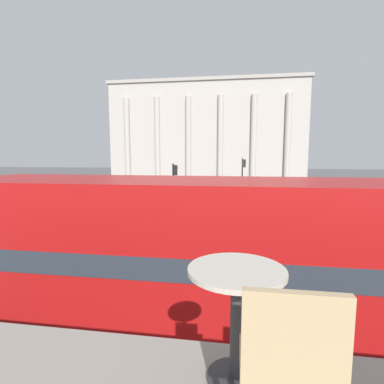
% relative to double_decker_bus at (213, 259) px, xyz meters
% --- Properties ---
extents(double_decker_bus, '(11.22, 2.75, 3.92)m').
position_rel_double_decker_bus_xyz_m(double_decker_bus, '(0.00, 0.00, 0.00)').
color(double_decker_bus, black).
rests_on(double_decker_bus, ground_plane).
extents(cafe_dining_table, '(0.60, 0.60, 0.73)m').
position_rel_double_decker_bus_xyz_m(cafe_dining_table, '(0.52, -4.55, 1.37)').
color(cafe_dining_table, '#2D2D30').
rests_on(cafe_dining_table, cafe_floor_slab).
extents(cafe_chair_0, '(0.40, 0.40, 0.91)m').
position_rel_double_decker_bus_xyz_m(cafe_chair_0, '(0.74, -5.10, 1.35)').
color(cafe_chair_0, tan).
rests_on(cafe_chair_0, cafe_floor_slab).
extents(plaza_building_left, '(32.56, 14.58, 16.59)m').
position_rel_double_decker_bus_xyz_m(plaza_building_left, '(-4.92, 48.54, 6.10)').
color(plaza_building_left, '#BCB2A8').
rests_on(plaza_building_left, ground_plane).
extents(traffic_light_near, '(0.42, 0.24, 3.59)m').
position_rel_double_decker_bus_xyz_m(traffic_light_near, '(-4.31, 5.29, 0.16)').
color(traffic_light_near, black).
rests_on(traffic_light_near, ground_plane).
extents(traffic_light_mid, '(0.42, 0.24, 3.87)m').
position_rel_double_decker_bus_xyz_m(traffic_light_mid, '(-3.87, 13.93, 0.33)').
color(traffic_light_mid, black).
rests_on(traffic_light_mid, ground_plane).
extents(traffic_light_far, '(0.42, 0.24, 4.17)m').
position_rel_double_decker_bus_xyz_m(traffic_light_far, '(0.94, 20.66, 0.51)').
color(traffic_light_far, black).
rests_on(traffic_light_far, ground_plane).
extents(pedestrian_olive, '(0.32, 0.32, 1.66)m').
position_rel_double_decker_bus_xyz_m(pedestrian_olive, '(8.77, 21.95, -1.24)').
color(pedestrian_olive, '#282B33').
rests_on(pedestrian_olive, ground_plane).
extents(pedestrian_black, '(0.32, 0.32, 1.67)m').
position_rel_double_decker_bus_xyz_m(pedestrian_black, '(5.50, 29.53, -1.23)').
color(pedestrian_black, '#282B33').
rests_on(pedestrian_black, ground_plane).
extents(pedestrian_blue, '(0.32, 0.32, 1.80)m').
position_rel_double_decker_bus_xyz_m(pedestrian_blue, '(3.08, 6.33, -1.15)').
color(pedestrian_blue, '#282B33').
rests_on(pedestrian_blue, ground_plane).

